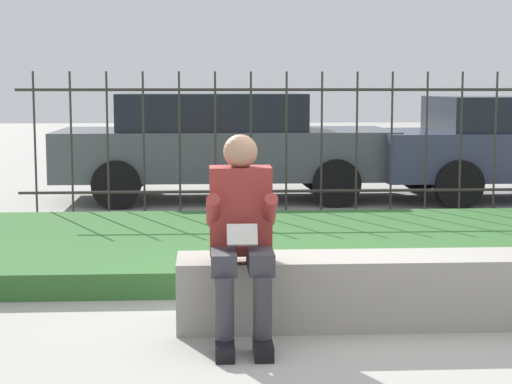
# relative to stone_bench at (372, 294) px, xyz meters

# --- Properties ---
(ground_plane) EXTENTS (60.00, 60.00, 0.00)m
(ground_plane) POSITION_rel_stone_bench_xyz_m (-0.16, 0.00, -0.20)
(ground_plane) COLOR #9E9B93
(stone_bench) EXTENTS (2.52, 0.49, 0.45)m
(stone_bench) POSITION_rel_stone_bench_xyz_m (0.00, 0.00, 0.00)
(stone_bench) COLOR gray
(stone_bench) RESTS_ON ground_plane
(person_seated_reader) EXTENTS (0.42, 0.73, 1.25)m
(person_seated_reader) POSITION_rel_stone_bench_xyz_m (-0.86, -0.28, 0.48)
(person_seated_reader) COLOR black
(person_seated_reader) RESTS_ON ground_plane
(grass_berm) EXTENTS (8.06, 3.10, 0.20)m
(grass_berm) POSITION_rel_stone_bench_xyz_m (-0.16, 2.25, -0.10)
(grass_berm) COLOR #33662D
(grass_berm) RESTS_ON ground_plane
(iron_fence) EXTENTS (6.06, 0.03, 1.70)m
(iron_fence) POSITION_rel_stone_bench_xyz_m (-0.16, 4.31, 0.68)
(iron_fence) COLOR #332D28
(iron_fence) RESTS_ON ground_plane
(car_parked_center) EXTENTS (4.51, 2.03, 1.44)m
(car_parked_center) POSITION_rel_stone_bench_xyz_m (-0.86, 6.27, 0.56)
(car_parked_center) COLOR #4C5156
(car_parked_center) RESTS_ON ground_plane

